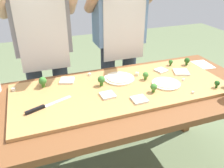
% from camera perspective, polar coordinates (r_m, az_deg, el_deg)
% --- Properties ---
extents(prep_table, '(1.81, 0.79, 0.77)m').
position_cam_1_polar(prep_table, '(1.53, 1.76, -5.41)').
color(prep_table, brown).
rests_on(prep_table, ground).
extents(cutting_board, '(1.36, 0.57, 0.02)m').
position_cam_1_polar(cutting_board, '(1.51, 2.40, -1.12)').
color(cutting_board, '#B27F47').
rests_on(cutting_board, prep_table).
extents(chefs_knife, '(0.27, 0.12, 0.02)m').
position_cam_1_polar(chefs_knife, '(1.35, -16.39, -5.35)').
color(chefs_knife, '#B7BABF').
rests_on(chefs_knife, cutting_board).
extents(pizza_whole_cheese_artichoke, '(0.21, 0.21, 0.02)m').
position_cam_1_polar(pizza_whole_cheese_artichoke, '(1.60, 1.74, 1.41)').
color(pizza_whole_cheese_artichoke, beige).
rests_on(pizza_whole_cheese_artichoke, cutting_board).
extents(pizza_whole_white_garlic, '(0.19, 0.19, 0.02)m').
position_cam_1_polar(pizza_whole_white_garlic, '(1.58, 12.94, 0.16)').
color(pizza_whole_white_garlic, beige).
rests_on(pizza_whole_white_garlic, cutting_board).
extents(pizza_slice_near_left, '(0.09, 0.09, 0.01)m').
position_cam_1_polar(pizza_slice_near_left, '(1.41, -1.05, -2.68)').
color(pizza_slice_near_left, silver).
rests_on(pizza_slice_near_left, cutting_board).
extents(pizza_slice_near_right, '(0.12, 0.12, 0.01)m').
position_cam_1_polar(pizza_slice_near_right, '(1.60, -10.80, 0.84)').
color(pizza_slice_near_right, silver).
rests_on(pizza_slice_near_right, cutting_board).
extents(pizza_slice_far_right, '(0.13, 0.13, 0.01)m').
position_cam_1_polar(pizza_slice_far_right, '(1.77, 16.35, 2.80)').
color(pizza_slice_far_right, silver).
rests_on(pizza_slice_far_right, cutting_board).
extents(pizza_slice_far_left, '(0.08, 0.08, 0.01)m').
position_cam_1_polar(pizza_slice_far_left, '(1.37, 6.61, -3.74)').
color(pizza_slice_far_left, silver).
rests_on(pizza_slice_far_left, cutting_board).
extents(pizza_slice_center, '(0.10, 0.10, 0.01)m').
position_cam_1_polar(pizza_slice_center, '(1.76, 11.79, 3.24)').
color(pizza_slice_center, silver).
rests_on(pizza_slice_center, cutting_board).
extents(broccoli_floret_front_right, '(0.03, 0.03, 0.05)m').
position_cam_1_polar(broccoli_floret_front_right, '(1.87, 14.00, 5.14)').
color(broccoli_floret_front_right, '#366618').
rests_on(broccoli_floret_front_right, cutting_board).
extents(broccoli_floret_back_right, '(0.04, 0.04, 0.06)m').
position_cam_1_polar(broccoli_floret_back_right, '(1.91, 17.66, 5.38)').
color(broccoli_floret_back_right, '#2C5915').
rests_on(broccoli_floret_back_right, cutting_board).
extents(broccoli_floret_center_right, '(0.05, 0.05, 0.07)m').
position_cam_1_polar(broccoli_floret_center_right, '(1.51, -2.59, 0.99)').
color(broccoli_floret_center_right, '#3F7220').
rests_on(broccoli_floret_center_right, cutting_board).
extents(broccoli_floret_front_left, '(0.04, 0.04, 0.06)m').
position_cam_1_polar(broccoli_floret_front_left, '(1.46, 10.04, -0.76)').
color(broccoli_floret_front_left, '#487A23').
rests_on(broccoli_floret_front_left, cutting_board).
extents(broccoli_floret_back_left, '(0.05, 0.05, 0.07)m').
position_cam_1_polar(broccoli_floret_back_left, '(1.55, -16.40, 0.66)').
color(broccoli_floret_back_left, '#3F7220').
rests_on(broccoli_floret_back_left, cutting_board).
extents(broccoli_floret_back_mid, '(0.03, 0.03, 0.05)m').
position_cam_1_polar(broccoli_floret_back_mid, '(1.63, 24.05, 0.12)').
color(broccoli_floret_back_mid, '#2C5915').
rests_on(broccoli_floret_back_mid, cutting_board).
extents(broccoli_floret_front_mid, '(0.04, 0.04, 0.06)m').
position_cam_1_polar(broccoli_floret_front_mid, '(1.60, 8.14, 2.15)').
color(broccoli_floret_front_mid, '#487A23').
rests_on(broccoli_floret_front_mid, cutting_board).
extents(cheese_crumble_a, '(0.02, 0.02, 0.01)m').
position_cam_1_polar(cheese_crumble_a, '(1.66, 16.90, 1.01)').
color(cheese_crumble_a, white).
rests_on(cheese_crumble_a, cutting_board).
extents(cheese_crumble_b, '(0.02, 0.02, 0.02)m').
position_cam_1_polar(cheese_crumble_b, '(1.66, -5.42, 2.34)').
color(cheese_crumble_b, white).
rests_on(cheese_crumble_b, cutting_board).
extents(cheese_crumble_c, '(0.02, 0.02, 0.02)m').
position_cam_1_polar(cheese_crumble_c, '(1.58, -22.67, -1.20)').
color(cheese_crumble_c, silver).
rests_on(cheese_crumble_c, cutting_board).
extents(cheese_crumble_d, '(0.01, 0.01, 0.01)m').
position_cam_1_polar(cheese_crumble_d, '(1.51, 18.94, -1.94)').
color(cheese_crumble_d, silver).
rests_on(cheese_crumble_d, cutting_board).
extents(cheese_crumble_e, '(0.03, 0.03, 0.02)m').
position_cam_1_polar(cheese_crumble_e, '(1.67, 6.08, 2.45)').
color(cheese_crumble_e, silver).
rests_on(cheese_crumble_e, cutting_board).
extents(recipe_note, '(0.15, 0.18, 0.00)m').
position_cam_1_polar(recipe_note, '(2.02, 20.98, 4.41)').
color(recipe_note, white).
rests_on(recipe_note, prep_table).
extents(cook_left, '(0.54, 0.39, 1.67)m').
position_cam_1_polar(cook_left, '(1.83, -16.45, 10.50)').
color(cook_left, '#333847').
rests_on(cook_left, ground).
extents(cook_right, '(0.54, 0.39, 1.67)m').
position_cam_1_polar(cook_right, '(1.96, 1.85, 12.70)').
color(cook_right, '#333847').
rests_on(cook_right, ground).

